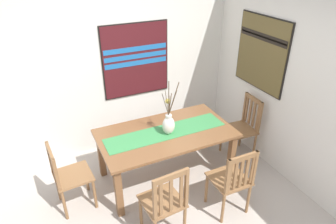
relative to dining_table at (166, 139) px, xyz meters
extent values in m
cube|color=#B2A89E|center=(-0.30, -0.75, -0.64)|extent=(6.40, 6.40, 0.03)
cube|color=silver|center=(-0.30, 1.11, 0.72)|extent=(6.40, 0.12, 2.70)
cube|color=silver|center=(1.56, -0.75, 0.72)|extent=(0.12, 6.40, 2.70)
cube|color=brown|center=(0.00, 0.00, 0.08)|extent=(1.75, 0.97, 0.03)
cube|color=brown|center=(-0.79, -0.40, -0.28)|extent=(0.08, 0.08, 0.69)
cube|color=brown|center=(0.79, -0.40, -0.28)|extent=(0.08, 0.08, 0.69)
cube|color=brown|center=(-0.79, 0.40, -0.28)|extent=(0.08, 0.08, 0.69)
cube|color=brown|center=(0.79, 0.40, -0.28)|extent=(0.08, 0.08, 0.69)
cube|color=#388447|center=(0.00, 0.00, 0.10)|extent=(1.61, 0.36, 0.01)
ellipsoid|color=silver|center=(0.02, -0.05, 0.23)|extent=(0.17, 0.14, 0.25)
cylinder|color=silver|center=(0.02, -0.05, 0.36)|extent=(0.08, 0.08, 0.04)
cylinder|color=brown|center=(-0.03, -0.09, 0.58)|extent=(0.09, 0.09, 0.39)
cylinder|color=brown|center=(0.00, -0.08, 0.62)|extent=(0.04, 0.07, 0.48)
cylinder|color=brown|center=(0.08, -0.06, 0.59)|extent=(0.14, 0.03, 0.43)
cylinder|color=brown|center=(0.03, -0.06, 0.53)|extent=(0.04, 0.03, 0.30)
cylinder|color=brown|center=(0.02, -0.06, 0.52)|extent=(0.01, 0.04, 0.28)
cylinder|color=brown|center=(0.04, -0.10, 0.57)|extent=(0.07, 0.12, 0.38)
cylinder|color=brown|center=(-0.02, -0.03, 0.52)|extent=(0.08, 0.05, 0.29)
sphere|color=#E5CC4C|center=(0.03, 0.00, 0.55)|extent=(0.06, 0.06, 0.06)
cube|color=brown|center=(-0.44, -0.83, -0.17)|extent=(0.45, 0.45, 0.03)
cylinder|color=brown|center=(-0.63, -0.66, -0.41)|extent=(0.04, 0.04, 0.44)
cylinder|color=brown|center=(-0.27, -0.64, -0.41)|extent=(0.04, 0.04, 0.44)
cylinder|color=brown|center=(-0.24, -1.00, -0.41)|extent=(0.04, 0.04, 0.44)
cube|color=brown|center=(-0.60, -1.03, 0.09)|extent=(0.04, 0.04, 0.50)
cube|color=brown|center=(-0.24, -1.01, 0.09)|extent=(0.04, 0.04, 0.50)
cube|color=brown|center=(-0.42, -1.02, 0.31)|extent=(0.38, 0.06, 0.06)
cube|color=brown|center=(-0.54, -1.03, 0.07)|extent=(0.04, 0.02, 0.41)
cube|color=brown|center=(-0.42, -1.02, 0.07)|extent=(0.04, 0.02, 0.41)
cube|color=brown|center=(-0.31, -1.01, 0.07)|extent=(0.04, 0.02, 0.41)
cube|color=brown|center=(1.20, -0.02, -0.17)|extent=(0.44, 0.44, 0.03)
cylinder|color=brown|center=(1.01, -0.19, -0.41)|extent=(0.04, 0.04, 0.44)
cylinder|color=brown|center=(1.03, 0.17, -0.41)|extent=(0.04, 0.04, 0.44)
cylinder|color=brown|center=(1.37, -0.21, -0.41)|extent=(0.04, 0.04, 0.44)
cylinder|color=brown|center=(1.39, 0.14, -0.41)|extent=(0.04, 0.04, 0.44)
cube|color=brown|center=(1.38, -0.22, 0.08)|extent=(0.04, 0.04, 0.49)
cube|color=brown|center=(1.40, 0.14, 0.08)|extent=(0.04, 0.04, 0.49)
cube|color=brown|center=(1.39, -0.04, 0.30)|extent=(0.05, 0.38, 0.06)
cube|color=brown|center=(1.38, -0.17, 0.07)|extent=(0.02, 0.04, 0.40)
cube|color=brown|center=(1.39, -0.08, 0.07)|extent=(0.02, 0.04, 0.40)
cube|color=brown|center=(1.39, 0.01, 0.07)|extent=(0.02, 0.04, 0.40)
cube|color=brown|center=(1.40, 0.10, 0.07)|extent=(0.02, 0.04, 0.40)
cube|color=brown|center=(0.42, -0.85, -0.17)|extent=(0.42, 0.42, 0.03)
cylinder|color=brown|center=(0.24, -0.67, -0.41)|extent=(0.04, 0.04, 0.44)
cylinder|color=brown|center=(0.60, -0.67, -0.41)|extent=(0.04, 0.04, 0.44)
cylinder|color=brown|center=(0.24, -1.03, -0.41)|extent=(0.04, 0.04, 0.44)
cylinder|color=brown|center=(0.60, -1.03, -0.41)|extent=(0.04, 0.04, 0.44)
cube|color=brown|center=(0.24, -1.04, 0.07)|extent=(0.04, 0.04, 0.46)
cube|color=brown|center=(0.60, -1.04, 0.07)|extent=(0.04, 0.04, 0.46)
cube|color=brown|center=(0.42, -1.04, 0.27)|extent=(0.38, 0.04, 0.06)
cube|color=brown|center=(0.27, -1.04, 0.05)|extent=(0.04, 0.02, 0.37)
cube|color=brown|center=(0.34, -1.04, 0.05)|extent=(0.04, 0.02, 0.37)
cube|color=brown|center=(0.42, -1.04, 0.05)|extent=(0.04, 0.02, 0.37)
cube|color=brown|center=(0.49, -1.04, 0.05)|extent=(0.04, 0.02, 0.37)
cube|color=brown|center=(0.57, -1.04, 0.05)|extent=(0.04, 0.02, 0.37)
cube|color=brown|center=(-1.23, 0.00, -0.17)|extent=(0.45, 0.45, 0.03)
cylinder|color=brown|center=(-1.06, 0.19, -0.41)|extent=(0.04, 0.04, 0.44)
cylinder|color=brown|center=(-1.03, -0.17, -0.41)|extent=(0.04, 0.04, 0.44)
cylinder|color=brown|center=(-1.42, 0.16, -0.41)|extent=(0.04, 0.04, 0.44)
cylinder|color=brown|center=(-1.39, -0.20, -0.41)|extent=(0.04, 0.04, 0.44)
cube|color=brown|center=(-1.43, 0.16, 0.05)|extent=(0.04, 0.04, 0.43)
cube|color=brown|center=(-1.40, -0.20, 0.05)|extent=(0.04, 0.04, 0.43)
cube|color=brown|center=(-1.41, -0.02, 0.24)|extent=(0.06, 0.38, 0.06)
cube|color=brown|center=(-1.43, 0.14, 0.04)|extent=(0.02, 0.04, 0.34)
cube|color=brown|center=(-1.42, 0.06, 0.04)|extent=(0.02, 0.04, 0.34)
cube|color=brown|center=(-1.41, -0.02, 0.04)|extent=(0.02, 0.04, 0.34)
cube|color=brown|center=(-1.41, -0.09, 0.04)|extent=(0.02, 0.04, 0.34)
cube|color=brown|center=(-1.40, -0.17, 0.04)|extent=(0.02, 0.04, 0.34)
cube|color=black|center=(0.00, 1.05, 0.75)|extent=(1.02, 0.04, 1.10)
cube|color=#471419|center=(0.00, 1.03, 0.75)|extent=(0.99, 0.01, 1.07)
cube|color=#1E60A8|center=(0.00, 1.02, 0.82)|extent=(0.96, 0.00, 0.07)
cube|color=#1E60A8|center=(0.00, 1.02, 0.72)|extent=(0.96, 0.00, 0.07)
cube|color=#1E60A8|center=(0.00, 1.02, 0.93)|extent=(0.96, 0.00, 0.07)
cube|color=black|center=(1.49, 0.07, 0.94)|extent=(0.04, 0.95, 1.01)
cube|color=brown|center=(1.47, 0.07, 0.94)|extent=(0.01, 0.92, 0.98)
cube|color=black|center=(1.47, 0.07, 1.19)|extent=(0.00, 0.89, 0.06)
cube|color=black|center=(1.47, 0.07, 1.15)|extent=(0.00, 0.89, 0.06)
camera|label=1|loc=(-1.38, -2.97, 2.21)|focal=31.94mm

